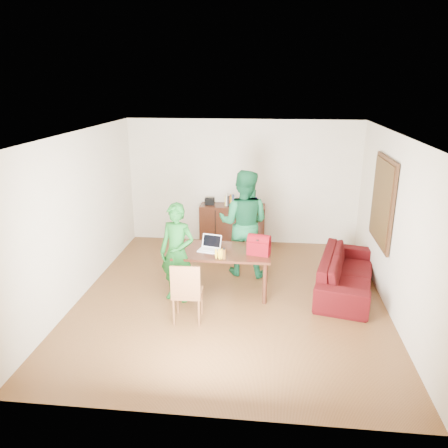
# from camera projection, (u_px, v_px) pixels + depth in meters

# --- Properties ---
(room) EXTENTS (5.20, 5.70, 2.90)m
(room) POSITION_uv_depth(u_px,v_px,m) (233.00, 221.00, 7.02)
(room) COLOR #482812
(room) RESTS_ON ground
(table) EXTENTS (1.60, 0.90, 0.75)m
(table) POSITION_uv_depth(u_px,v_px,m) (223.00, 256.00, 7.33)
(table) COLOR black
(table) RESTS_ON ground
(chair) EXTENTS (0.45, 0.43, 0.95)m
(chair) POSITION_uv_depth(u_px,v_px,m) (188.00, 303.00, 6.54)
(chair) COLOR brown
(chair) RESTS_ON ground
(person_near) EXTENTS (0.68, 0.53, 1.64)m
(person_near) POSITION_uv_depth(u_px,v_px,m) (177.00, 253.00, 7.02)
(person_near) COLOR #125218
(person_near) RESTS_ON ground
(person_far) EXTENTS (1.05, 0.88, 1.96)m
(person_far) POSITION_uv_depth(u_px,v_px,m) (244.00, 223.00, 7.97)
(person_far) COLOR #13562F
(person_far) RESTS_ON ground
(laptop) EXTENTS (0.38, 0.30, 0.24)m
(laptop) POSITION_uv_depth(u_px,v_px,m) (209.00, 248.00, 7.28)
(laptop) COLOR white
(laptop) RESTS_ON table
(bananas) EXTENTS (0.18, 0.11, 0.07)m
(bananas) POSITION_uv_depth(u_px,v_px,m) (219.00, 257.00, 6.95)
(bananas) COLOR gold
(bananas) RESTS_ON table
(bottle) EXTENTS (0.07, 0.07, 0.19)m
(bottle) POSITION_uv_depth(u_px,v_px,m) (224.00, 253.00, 6.93)
(bottle) COLOR brown
(bottle) RESTS_ON table
(red_bag) EXTENTS (0.40, 0.29, 0.27)m
(red_bag) POSITION_uv_depth(u_px,v_px,m) (259.00, 247.00, 7.11)
(red_bag) COLOR maroon
(red_bag) RESTS_ON table
(sofa) EXTENTS (1.31, 2.29, 0.63)m
(sofa) POSITION_uv_depth(u_px,v_px,m) (346.00, 273.00, 7.51)
(sofa) COLOR #400A08
(sofa) RESTS_ON ground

